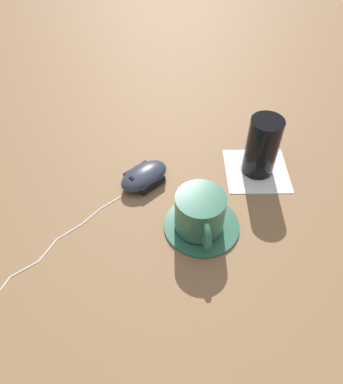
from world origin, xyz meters
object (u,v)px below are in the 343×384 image
saucer (202,225)px  drinking_glass (262,146)px  coffee_cup (200,213)px  computer_mouse (144,176)px

saucer → drinking_glass: 0.19m
coffee_cup → computer_mouse: coffee_cup is taller
saucer → computer_mouse: (-0.08, 0.12, 0.01)m
computer_mouse → drinking_glass: (0.22, -0.01, 0.05)m
coffee_cup → drinking_glass: drinking_glass is taller
drinking_glass → saucer: bearing=-141.0°
computer_mouse → drinking_glass: drinking_glass is taller
saucer → drinking_glass: drinking_glass is taller
drinking_glass → computer_mouse: bearing=177.5°
saucer → drinking_glass: (0.14, 0.11, 0.06)m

